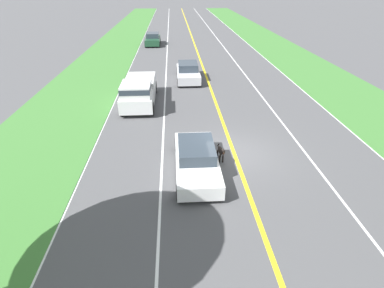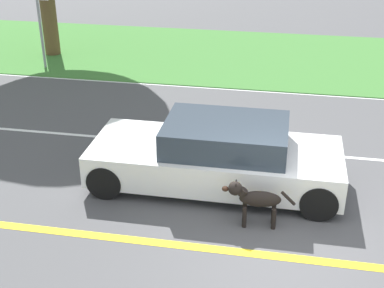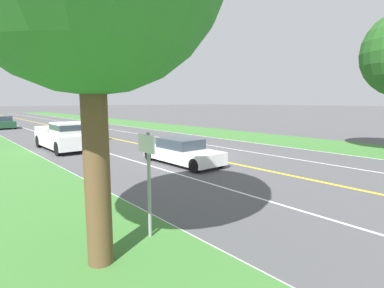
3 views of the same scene
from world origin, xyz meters
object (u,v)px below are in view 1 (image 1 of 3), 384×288
ego_car (196,159)px  dog (221,151)px  car_trailing_near (188,72)px  pickup_truck (139,91)px  car_trailing_mid (153,39)px

ego_car → dog: bearing=-147.2°
dog → car_trailing_near: (0.86, -12.88, 0.14)m
pickup_truck → car_trailing_near: size_ratio=1.19×
dog → car_trailing_near: 12.90m
dog → car_trailing_near: car_trailing_near is taller
pickup_truck → car_trailing_mid: size_ratio=1.25×
car_trailing_mid → ego_car: bearing=96.6°
pickup_truck → car_trailing_mid: 20.80m
ego_car → pickup_truck: bearing=-68.7°
pickup_truck → car_trailing_mid: bearing=-89.6°
car_trailing_near → pickup_truck: bearing=56.7°
ego_car → car_trailing_near: size_ratio=1.01×
ego_car → dog: 1.42m
dog → car_trailing_near: bearing=-90.7°
car_trailing_near → car_trailing_mid: bearing=-76.5°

